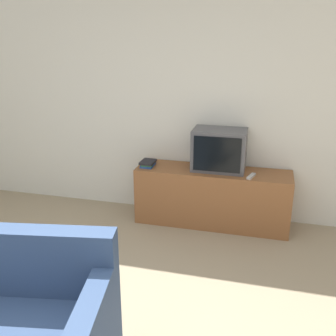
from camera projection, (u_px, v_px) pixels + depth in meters
name	position (u px, v px, depth m)	size (l,w,h in m)	color
wall_back	(167.00, 108.00, 4.67)	(9.00, 0.06, 2.60)	silver
tv_stand	(212.00, 197.00, 4.58)	(1.76, 0.47, 0.66)	brown
television	(219.00, 150.00, 4.42)	(0.60, 0.39, 0.47)	#4C4C51
book_stack	(148.00, 163.00, 4.60)	(0.16, 0.24, 0.07)	#23478E
remote_on_stand	(251.00, 176.00, 4.26)	(0.09, 0.18, 0.02)	#B7B7B7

